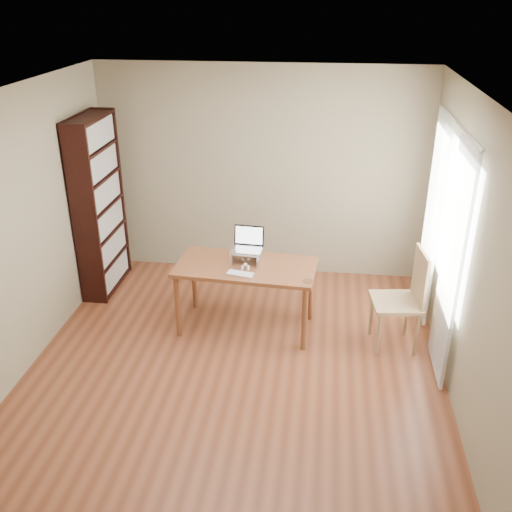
# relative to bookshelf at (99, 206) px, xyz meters

# --- Properties ---
(room) EXTENTS (4.04, 4.54, 2.64)m
(room) POSITION_rel_bookshelf_xyz_m (1.86, -1.54, 0.25)
(room) COLOR brown
(room) RESTS_ON ground
(bookshelf) EXTENTS (0.30, 0.90, 2.10)m
(bookshelf) POSITION_rel_bookshelf_xyz_m (0.00, 0.00, 0.00)
(bookshelf) COLOR black
(bookshelf) RESTS_ON ground
(curtains) EXTENTS (0.03, 1.90, 2.25)m
(curtains) POSITION_rel_bookshelf_xyz_m (3.75, -0.75, 0.12)
(curtains) COLOR silver
(curtains) RESTS_ON ground
(desk) EXTENTS (1.49, 0.82, 0.75)m
(desk) POSITION_rel_bookshelf_xyz_m (1.84, -0.74, -0.39)
(desk) COLOR brown
(desk) RESTS_ON ground
(laptop_stand) EXTENTS (0.32, 0.25, 0.13)m
(laptop_stand) POSITION_rel_bookshelf_xyz_m (1.84, -0.66, -0.22)
(laptop_stand) COLOR silver
(laptop_stand) RESTS_ON desk
(laptop) EXTENTS (0.33, 0.28, 0.22)m
(laptop) POSITION_rel_bookshelf_xyz_m (1.84, -0.60, -0.11)
(laptop) COLOR silver
(laptop) RESTS_ON laptop_stand
(keyboard) EXTENTS (0.30, 0.18, 0.02)m
(keyboard) POSITION_rel_bookshelf_xyz_m (1.81, -0.96, -0.29)
(keyboard) COLOR silver
(keyboard) RESTS_ON desk
(coaster) EXTENTS (0.10, 0.10, 0.01)m
(coaster) POSITION_rel_bookshelf_xyz_m (2.49, -1.01, -0.30)
(coaster) COLOR brown
(coaster) RESTS_ON desk
(cat) EXTENTS (0.22, 0.46, 0.13)m
(cat) POSITION_rel_bookshelf_xyz_m (1.83, -0.63, -0.24)
(cat) COLOR #443D36
(cat) RESTS_ON desk
(chair) EXTENTS (0.52, 0.52, 1.06)m
(chair) POSITION_rel_bookshelf_xyz_m (3.46, -0.89, -0.47)
(chair) COLOR tan
(chair) RESTS_ON ground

